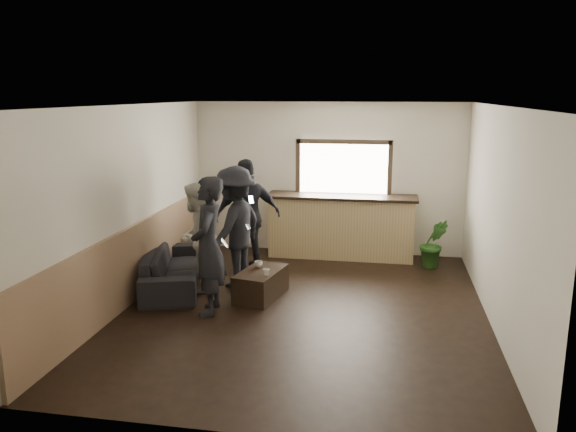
% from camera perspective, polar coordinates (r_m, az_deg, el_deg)
% --- Properties ---
extents(ground, '(5.00, 6.00, 0.01)m').
position_cam_1_polar(ground, '(7.95, 1.50, -9.43)').
color(ground, black).
extents(room_shell, '(5.01, 6.01, 2.80)m').
position_cam_1_polar(room_shell, '(7.67, -3.89, 1.18)').
color(room_shell, silver).
rests_on(room_shell, ground).
extents(bar_counter, '(2.70, 0.68, 2.13)m').
position_cam_1_polar(bar_counter, '(10.29, 5.43, -0.65)').
color(bar_counter, tan).
rests_on(bar_counter, ground).
extents(sofa, '(1.36, 2.20, 0.60)m').
position_cam_1_polar(sofa, '(8.95, -11.68, -5.13)').
color(sofa, black).
rests_on(sofa, ground).
extents(coffee_table, '(0.69, 1.01, 0.41)m').
position_cam_1_polar(coffee_table, '(8.33, -2.77, -6.90)').
color(coffee_table, black).
rests_on(coffee_table, ground).
extents(cup_a, '(0.17, 0.17, 0.10)m').
position_cam_1_polar(cup_a, '(8.40, -3.02, -4.92)').
color(cup_a, silver).
rests_on(cup_a, coffee_table).
extents(cup_b, '(0.12, 0.12, 0.09)m').
position_cam_1_polar(cup_b, '(8.05, -2.21, -5.72)').
color(cup_b, silver).
rests_on(cup_b, coffee_table).
extents(potted_plant, '(0.53, 0.46, 0.86)m').
position_cam_1_polar(potted_plant, '(9.97, 14.58, -2.70)').
color(potted_plant, '#2D6623').
rests_on(potted_plant, ground).
extents(person_a, '(0.55, 0.75, 1.89)m').
position_cam_1_polar(person_a, '(7.62, -8.09, -3.04)').
color(person_a, black).
rests_on(person_a, ground).
extents(person_b, '(0.69, 0.85, 1.67)m').
position_cam_1_polar(person_b, '(8.54, -9.33, -2.16)').
color(person_b, beige).
rests_on(person_b, ground).
extents(person_c, '(1.02, 1.36, 1.88)m').
position_cam_1_polar(person_c, '(8.67, -5.38, -1.11)').
color(person_c, black).
rests_on(person_c, ground).
extents(person_d, '(1.20, 0.95, 1.91)m').
position_cam_1_polar(person_d, '(9.34, -4.10, -0.01)').
color(person_d, black).
rests_on(person_d, ground).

